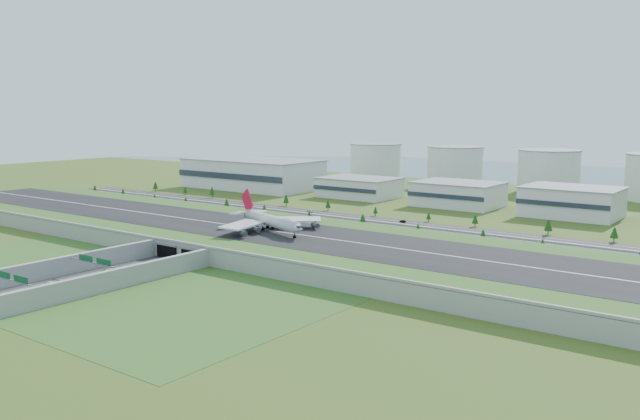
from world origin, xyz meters
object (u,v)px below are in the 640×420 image
Objects in this scene: fuel_tank_a at (376,162)px; car_4 at (168,199)px; car_1 at (48,284)px; car_5 at (403,221)px; car_7 at (310,211)px; car_2 at (141,273)px; car_0 at (104,271)px; boeing_747 at (271,221)px.

fuel_tank_a is 12.41× the size of car_4.
car_5 is at bearing 102.99° from car_1.
car_1 is 218.20m from car_7.
car_5 is (20.92, 182.68, 0.07)m from car_2.
car_0 is 0.82× the size of car_1.
car_4 is at bearing 151.38° from car_1.
fuel_tank_a is 229.45m from car_4.
fuel_tank_a is 254.37m from car_5.
car_5 is at bearing 109.15° from car_7.
car_1 is at bearing -120.53° from car_4.
fuel_tank_a is 221.10m from car_7.
boeing_747 is 12.48× the size of car_1.
car_1 is 254.33m from car_4.
car_2 is at bearing -112.69° from car_4.
car_0 is at bearing -3.41° from car_5.
fuel_tank_a is at bearing 112.44° from car_0.
car_5 reaches higher than car_2.
boeing_747 is at bearing 82.97° from car_0.
fuel_tank_a is 10.55× the size of car_2.
car_5 is at bearing -54.08° from fuel_tank_a.
car_7 is (-50.59, 181.79, 0.19)m from car_2.
car_7 is at bearing -75.53° from car_2.
car_7 is (-35.57, 215.28, 0.06)m from car_1.
car_2 is at bearing 30.03° from car_0.
fuel_tank_a reaches higher than car_0.
fuel_tank_a is at bearing -136.40° from car_5.
car_4 is (-179.35, 86.42, -12.69)m from boeing_747.
car_4 is at bearing -76.95° from car_5.
car_5 is (16.51, 104.82, -12.65)m from boeing_747.
car_7 is (-55.00, 103.93, -12.54)m from boeing_747.
fuel_tank_a is at bearing 127.42° from car_1.
car_5 is (37.20, 189.71, 0.06)m from car_0.
car_4 is 196.72m from car_5.
fuel_tank_a is 409.13m from car_2.
car_1 reaches higher than car_5.
car_7 is (-34.31, 188.82, 0.18)m from car_0.
fuel_tank_a reaches higher than car_7.
car_2 is (-4.41, -77.86, -12.72)m from boeing_747.
car_0 is (111.69, -395.28, -16.71)m from fuel_tank_a.
car_7 reaches higher than car_0.
car_4 is 125.57m from car_7.
car_4 reaches higher than car_0.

